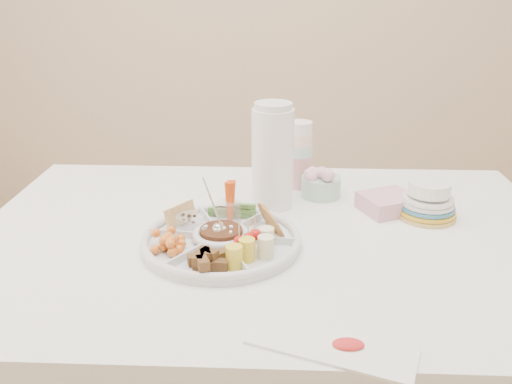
{
  "coord_description": "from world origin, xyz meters",
  "views": [
    {
      "loc": [
        0.02,
        -1.24,
        1.37
      ],
      "look_at": [
        -0.04,
        0.03,
        0.86
      ],
      "focal_mm": 38.0,
      "sensor_mm": 36.0,
      "label": 1
    }
  ],
  "objects_px": {
    "dining_table": "(268,355)",
    "party_tray": "(221,237)",
    "thermos": "(273,155)",
    "plate_stack": "(428,200)"
  },
  "relations": [
    {
      "from": "dining_table",
      "to": "thermos",
      "type": "relative_size",
      "value": 5.04
    },
    {
      "from": "dining_table",
      "to": "thermos",
      "type": "bearing_deg",
      "value": 88.66
    },
    {
      "from": "dining_table",
      "to": "party_tray",
      "type": "distance_m",
      "value": 0.42
    },
    {
      "from": "plate_stack",
      "to": "dining_table",
      "type": "bearing_deg",
      "value": -163.92
    },
    {
      "from": "dining_table",
      "to": "plate_stack",
      "type": "xyz_separation_m",
      "value": [
        0.42,
        0.12,
        0.43
      ]
    },
    {
      "from": "dining_table",
      "to": "thermos",
      "type": "xyz_separation_m",
      "value": [
        0.0,
        0.18,
        0.53
      ]
    },
    {
      "from": "dining_table",
      "to": "party_tray",
      "type": "relative_size",
      "value": 4.0
    },
    {
      "from": "party_tray",
      "to": "thermos",
      "type": "distance_m",
      "value": 0.31
    },
    {
      "from": "party_tray",
      "to": "plate_stack",
      "type": "relative_size",
      "value": 2.41
    },
    {
      "from": "dining_table",
      "to": "plate_stack",
      "type": "bearing_deg",
      "value": 16.08
    }
  ]
}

